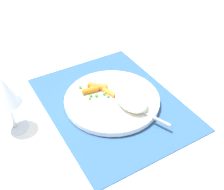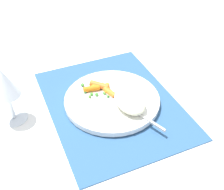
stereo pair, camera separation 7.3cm
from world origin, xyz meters
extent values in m
plane|color=white|center=(0.00, 0.00, 0.00)|extent=(2.40, 2.40, 0.00)
cube|color=#2D5684|center=(0.00, 0.00, 0.00)|extent=(0.43, 0.33, 0.01)
cylinder|color=white|center=(0.00, 0.00, 0.01)|extent=(0.26, 0.26, 0.01)
ellipsoid|color=beige|center=(-0.05, -0.03, 0.04)|extent=(0.11, 0.07, 0.04)
cylinder|color=orange|center=(0.05, 0.01, 0.03)|extent=(0.05, 0.05, 0.02)
cylinder|color=orange|center=(0.01, 0.00, 0.03)|extent=(0.04, 0.03, 0.02)
cylinder|color=orange|center=(0.05, 0.04, 0.03)|extent=(0.02, 0.05, 0.02)
cylinder|color=orange|center=(0.03, 0.00, 0.03)|extent=(0.04, 0.03, 0.01)
cylinder|color=orange|center=(0.06, 0.02, 0.03)|extent=(0.01, 0.04, 0.01)
sphere|color=green|center=(0.08, 0.06, 0.03)|extent=(0.01, 0.01, 0.01)
sphere|color=#59B447|center=(0.01, -0.01, 0.02)|extent=(0.01, 0.01, 0.01)
sphere|color=#448E41|center=(0.08, 0.03, 0.02)|extent=(0.01, 0.01, 0.01)
sphere|color=green|center=(0.03, 0.05, 0.02)|extent=(0.01, 0.01, 0.01)
sphere|color=green|center=(0.05, 0.06, 0.02)|extent=(0.01, 0.01, 0.01)
sphere|color=#57A835|center=(0.06, 0.01, 0.02)|extent=(0.01, 0.01, 0.01)
sphere|color=#529731|center=(0.02, 0.05, 0.02)|extent=(0.01, 0.01, 0.01)
sphere|color=green|center=(0.02, 0.03, 0.03)|extent=(0.01, 0.01, 0.01)
sphere|color=green|center=(0.00, 0.00, 0.02)|extent=(0.01, 0.01, 0.01)
sphere|color=#4C9431|center=(0.04, 0.01, 0.03)|extent=(0.01, 0.01, 0.01)
sphere|color=green|center=(0.02, 0.01, 0.02)|extent=(0.01, 0.01, 0.01)
sphere|color=green|center=(0.01, 0.01, 0.02)|extent=(0.01, 0.01, 0.01)
cube|color=beige|center=(0.01, 0.00, 0.02)|extent=(0.05, 0.03, 0.01)
cube|color=beige|center=(-0.09, -0.03, 0.02)|extent=(0.16, 0.07, 0.01)
cylinder|color=silver|center=(0.05, 0.25, 0.00)|extent=(0.07, 0.07, 0.00)
cylinder|color=silver|center=(0.05, 0.25, 0.04)|extent=(0.01, 0.01, 0.08)
cone|color=silver|center=(0.05, 0.25, 0.12)|extent=(0.07, 0.07, 0.07)
camera|label=1|loc=(-0.51, 0.30, 0.52)|focal=46.41mm
camera|label=2|loc=(-0.54, 0.23, 0.52)|focal=46.41mm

